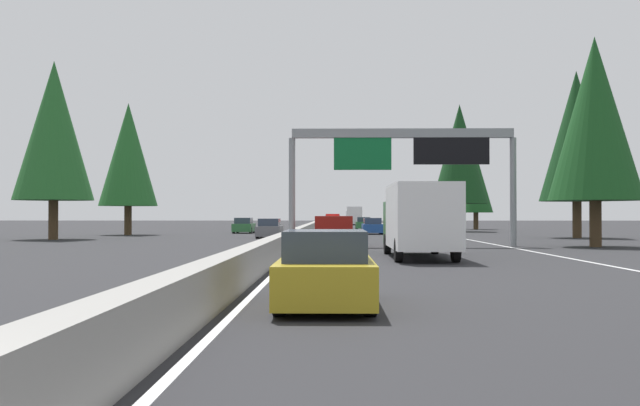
# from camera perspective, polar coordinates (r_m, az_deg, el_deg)

# --- Properties ---
(ground_plane) EXTENTS (320.00, 320.00, 0.00)m
(ground_plane) POSITION_cam_1_polar(r_m,az_deg,el_deg) (62.50, -0.82, -2.51)
(ground_plane) COLOR #262628
(median_barrier) EXTENTS (180.00, 0.56, 0.90)m
(median_barrier) POSITION_cam_1_polar(r_m,az_deg,el_deg) (82.49, -0.58, -1.80)
(median_barrier) COLOR gray
(median_barrier) RESTS_ON ground
(shoulder_stripe_right) EXTENTS (160.00, 0.16, 0.01)m
(shoulder_stripe_right) POSITION_cam_1_polar(r_m,az_deg,el_deg) (73.09, 8.51, -2.26)
(shoulder_stripe_right) COLOR silver
(shoulder_stripe_right) RESTS_ON ground
(shoulder_stripe_median) EXTENTS (160.00, 0.16, 0.01)m
(shoulder_stripe_median) POSITION_cam_1_polar(r_m,az_deg,el_deg) (72.49, -0.37, -2.28)
(shoulder_stripe_median) COLOR silver
(shoulder_stripe_median) RESTS_ON ground
(sign_gantry_overhead) EXTENTS (0.50, 12.68, 6.56)m
(sign_gantry_overhead) POSITION_cam_1_polar(r_m,az_deg,el_deg) (42.16, 6.51, 3.81)
(sign_gantry_overhead) COLOR gray
(sign_gantry_overhead) RESTS_ON ground
(sedan_mid_right) EXTENTS (4.40, 1.80, 1.47)m
(sedan_mid_right) POSITION_cam_1_polar(r_m,az_deg,el_deg) (14.49, 0.42, -5.19)
(sedan_mid_right) COLOR #AD931E
(sedan_mid_right) RESTS_ON ground
(box_truck_far_left) EXTENTS (8.50, 2.40, 2.95)m
(box_truck_far_left) POSITION_cam_1_polar(r_m,az_deg,el_deg) (30.73, 7.52, -1.17)
(box_truck_far_left) COLOR white
(box_truck_far_left) RESTS_ON ground
(sedan_far_center) EXTENTS (4.40, 1.80, 1.47)m
(sedan_far_center) POSITION_cam_1_polar(r_m,az_deg,el_deg) (68.12, 3.99, -1.80)
(sedan_far_center) COLOR #1E4793
(sedan_far_center) RESTS_ON ground
(sedan_mid_center) EXTENTS (4.40, 1.80, 1.47)m
(sedan_mid_center) POSITION_cam_1_polar(r_m,az_deg,el_deg) (89.34, 3.31, -1.58)
(sedan_mid_center) COLOR #2D6B38
(sedan_mid_center) RESTS_ON ground
(bus_distant_a) EXTENTS (11.50, 2.55, 3.10)m
(bus_distant_a) POSITION_cam_1_polar(r_m,az_deg,el_deg) (130.76, 2.58, -0.91)
(bus_distant_a) COLOR white
(bus_distant_a) RESTS_ON ground
(pickup_distant_b) EXTENTS (5.60, 2.00, 1.86)m
(pickup_distant_b) POSITION_cam_1_polar(r_m,az_deg,el_deg) (100.39, 0.96, -1.37)
(pickup_distant_b) COLOR red
(pickup_distant_b) RESTS_ON ground
(minivan_mid_left) EXTENTS (5.00, 1.95, 1.69)m
(minivan_mid_left) POSITION_cam_1_polar(r_m,az_deg,el_deg) (40.94, 1.05, -2.03)
(minivan_mid_left) COLOR maroon
(minivan_mid_left) RESTS_ON ground
(oncoming_near) EXTENTS (4.40, 1.80, 1.47)m
(oncoming_near) POSITION_cam_1_polar(r_m,az_deg,el_deg) (56.90, -3.85, -1.98)
(oncoming_near) COLOR slate
(oncoming_near) RESTS_ON ground
(oncoming_far) EXTENTS (4.40, 1.80, 1.47)m
(oncoming_far) POSITION_cam_1_polar(r_m,az_deg,el_deg) (71.86, -5.80, -1.75)
(oncoming_far) COLOR #2D6B38
(oncoming_far) RESTS_ON ground
(conifer_right_near) EXTENTS (5.07, 5.07, 11.53)m
(conifer_right_near) POSITION_cam_1_polar(r_m,az_deg,el_deg) (43.86, 20.15, 6.03)
(conifer_right_near) COLOR #4C3823
(conifer_right_near) RESTS_ON ground
(conifer_right_mid) EXTENTS (5.58, 5.58, 12.67)m
(conifer_right_mid) POSITION_cam_1_polar(r_m,az_deg,el_deg) (60.13, 18.91, 4.83)
(conifer_right_mid) COLOR #4C3823
(conifer_right_mid) RESTS_ON ground
(conifer_right_far) EXTENTS (5.82, 5.82, 13.23)m
(conifer_right_far) POSITION_cam_1_polar(r_m,az_deg,el_deg) (79.32, 10.56, 3.67)
(conifer_right_far) COLOR #4C3823
(conifer_right_far) RESTS_ON ground
(conifer_right_distant) EXTENTS (4.03, 4.03, 9.17)m
(conifer_right_distant) POSITION_cam_1_polar(r_m,az_deg,el_deg) (91.21, 11.75, 1.52)
(conifer_right_distant) COLOR #4C3823
(conifer_right_distant) RESTS_ON ground
(conifer_left_near) EXTENTS (5.58, 5.58, 12.68)m
(conifer_left_near) POSITION_cam_1_polar(r_m,az_deg,el_deg) (56.53, -19.56, 5.20)
(conifer_left_near) COLOR #4C3823
(conifer_left_near) RESTS_ON ground
(conifer_left_mid) EXTENTS (5.04, 5.04, 11.45)m
(conifer_left_mid) POSITION_cam_1_polar(r_m,az_deg,el_deg) (67.14, -14.36, 3.58)
(conifer_left_mid) COLOR #4C3823
(conifer_left_mid) RESTS_ON ground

